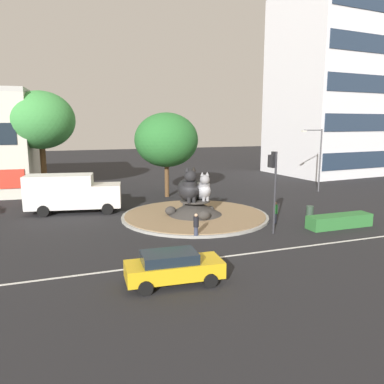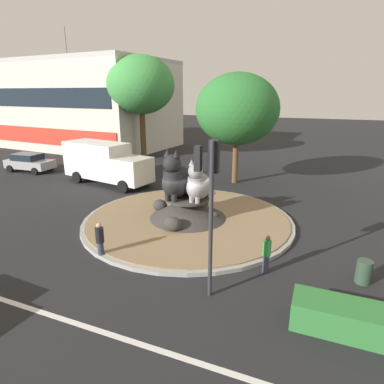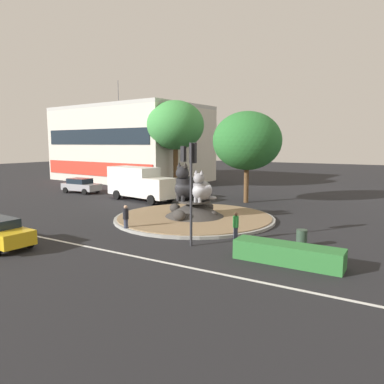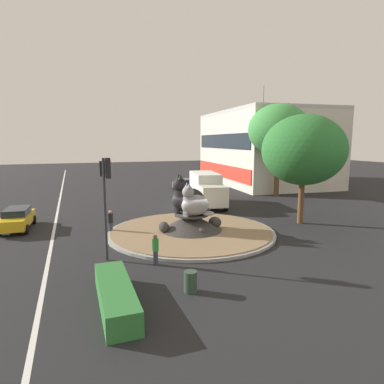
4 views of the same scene
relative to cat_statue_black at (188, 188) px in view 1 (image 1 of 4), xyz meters
name	(u,v)px [view 1 (image 1 of 4)]	position (x,y,z in m)	size (l,w,h in m)	color
ground_plane	(195,217)	(0.59, 0.13, -2.35)	(160.00, 160.00, 0.00)	black
lane_centreline	(249,253)	(0.59, -8.79, -2.35)	(112.00, 0.20, 0.01)	silver
roundabout_island	(195,212)	(0.58, 0.14, -1.95)	(11.36, 11.36, 1.36)	gray
cat_statue_black	(188,188)	(0.00, 0.00, 0.00)	(1.74, 2.71, 2.70)	black
cat_statue_grey	(203,189)	(1.19, 0.10, -0.18)	(1.35, 2.20, 2.22)	gray
traffic_light_mast	(274,174)	(3.84, -5.75, 1.60)	(0.71, 0.57, 5.42)	#2D2D33
office_tower	(338,88)	(29.07, 18.70, 9.80)	(18.12, 13.87, 24.30)	silver
clipped_hedge_strip	(339,221)	(9.13, -6.03, -1.90)	(4.86, 1.20, 0.90)	#2D7033
broadleaf_tree_behind_island	(166,140)	(0.84, 8.94, 3.25)	(6.17, 6.17, 8.23)	brown
second_tree_near_tower	(40,120)	(-10.62, 14.56, 5.14)	(6.77, 6.77, 10.39)	brown
streetlight_arm	(318,155)	(16.60, 6.27, 1.54)	(2.33, 0.48, 6.60)	#4C4C51
pedestrian_black_shirt	(196,225)	(-1.25, -5.08, -1.50)	(0.35, 0.35, 1.61)	#33384C
pedestrian_green_shirt	(275,212)	(5.47, -3.57, -1.51)	(0.32, 0.32, 1.59)	#33384C
sedan_on_far_lane	(173,267)	(-4.63, -11.23, -1.55)	(4.50, 2.16, 1.51)	gold
delivery_box_truck	(71,192)	(-8.40, 4.99, -0.68)	(7.74, 3.65, 3.13)	silver
litter_bin	(310,212)	(8.96, -2.93, -1.90)	(0.56, 0.56, 0.90)	#2D4233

